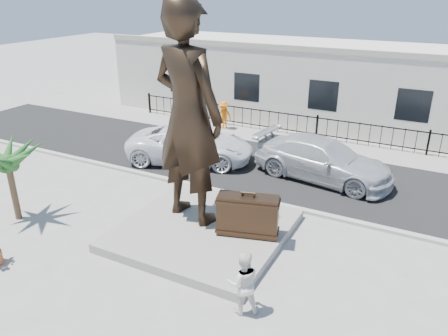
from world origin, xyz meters
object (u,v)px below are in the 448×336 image
object	(u,v)px
statue	(188,115)
tourist	(243,283)
suitcase	(248,215)
car_white	(191,145)

from	to	relation	value
statue	tourist	bearing A→B (deg)	149.03
statue	suitcase	distance (m)	3.67
suitcase	tourist	world-z (taller)	tourist
tourist	car_white	xyz separation A→B (m)	(-6.52, 8.15, -0.05)
tourist	car_white	bearing A→B (deg)	-83.54
suitcase	tourist	xyz separation A→B (m)	(1.25, -2.99, -0.11)
tourist	car_white	world-z (taller)	tourist
suitcase	tourist	size ratio (longest dim) A/B	1.11
tourist	statue	bearing A→B (deg)	-74.95
statue	tourist	distance (m)	5.61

